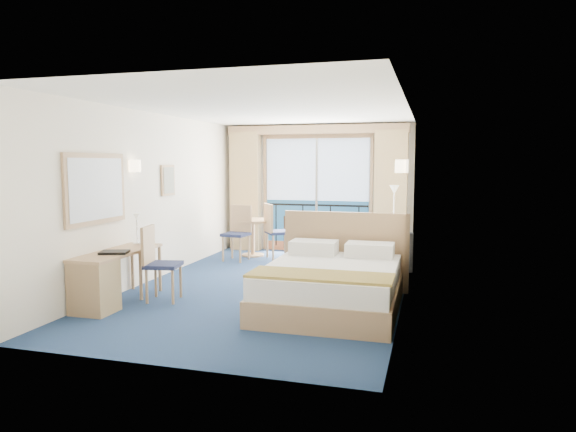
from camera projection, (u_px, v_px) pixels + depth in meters
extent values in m
plane|color=navy|center=(271.00, 286.00, 7.91)|extent=(6.50, 6.50, 0.00)
cube|color=white|center=(317.00, 189.00, 10.89)|extent=(4.00, 0.02, 2.70)
cube|color=white|center=(162.00, 224.00, 4.64)|extent=(4.00, 0.02, 2.70)
cube|color=white|center=(153.00, 197.00, 8.31)|extent=(0.02, 6.50, 2.70)
cube|color=white|center=(407.00, 202.00, 7.22)|extent=(0.02, 6.50, 2.70)
cube|color=white|center=(270.00, 108.00, 7.62)|extent=(4.00, 6.50, 0.02)
cube|color=navy|center=(317.00, 226.00, 10.93)|extent=(2.20, 0.02, 1.08)
cube|color=#BFD5FB|center=(317.00, 169.00, 10.81)|extent=(2.20, 0.02, 1.32)
cube|color=brown|center=(316.00, 247.00, 10.98)|extent=(2.20, 0.02, 0.20)
cube|color=black|center=(317.00, 205.00, 10.88)|extent=(2.20, 0.02, 0.04)
cube|color=tan|center=(317.00, 136.00, 10.73)|extent=(2.36, 0.03, 0.12)
cube|color=tan|center=(265.00, 195.00, 11.17)|extent=(0.06, 0.03, 2.40)
cube|color=tan|center=(371.00, 197.00, 10.55)|extent=(0.06, 0.03, 2.40)
cube|color=silver|center=(317.00, 196.00, 10.85)|extent=(0.05, 0.02, 2.40)
cube|color=#352418|center=(333.00, 234.00, 10.84)|extent=(0.35, 0.02, 0.70)
cube|color=#352418|center=(292.00, 232.00, 11.09)|extent=(0.35, 0.02, 0.70)
cube|color=#352418|center=(314.00, 238.00, 10.96)|extent=(0.30, 0.02, 0.45)
cube|color=black|center=(276.00, 225.00, 11.17)|extent=(0.02, 0.01, 0.90)
cube|color=black|center=(303.00, 226.00, 11.01)|extent=(0.03, 0.01, 0.90)
cube|color=black|center=(330.00, 227.00, 10.85)|extent=(0.03, 0.01, 0.90)
cube|color=black|center=(359.00, 228.00, 10.68)|extent=(0.02, 0.01, 0.90)
cube|color=tan|center=(246.00, 191.00, 11.13)|extent=(0.65, 0.22, 2.55)
cube|color=tan|center=(390.00, 194.00, 10.30)|extent=(0.65, 0.22, 2.55)
cube|color=tan|center=(316.00, 130.00, 10.61)|extent=(3.80, 0.25, 0.18)
cube|color=tan|center=(96.00, 189.00, 6.84)|extent=(0.04, 1.25, 0.95)
cube|color=#AFB7C2|center=(97.00, 189.00, 6.83)|extent=(0.01, 1.12, 0.82)
cube|color=tan|center=(168.00, 180.00, 8.70)|extent=(0.03, 0.42, 0.52)
cube|color=gray|center=(169.00, 180.00, 8.70)|extent=(0.01, 0.34, 0.44)
cylinder|color=#FFE4B2|center=(135.00, 166.00, 7.66)|extent=(0.18, 0.18, 0.18)
cylinder|color=#FFE4B2|center=(402.00, 166.00, 7.05)|extent=(0.18, 0.18, 0.18)
cube|color=tan|center=(331.00, 298.00, 6.63)|extent=(1.70, 2.13, 0.32)
cube|color=white|center=(331.00, 275.00, 6.60)|extent=(1.64, 2.06, 0.27)
cube|color=#A68D40|center=(320.00, 275.00, 5.92)|extent=(1.68, 0.58, 0.03)
cube|color=white|center=(314.00, 247.00, 7.42)|extent=(0.66, 0.43, 0.19)
cube|color=white|center=(370.00, 250.00, 7.20)|extent=(0.66, 0.43, 0.19)
cube|color=tan|center=(345.00, 251.00, 7.66)|extent=(1.86, 0.06, 1.17)
cube|color=tan|center=(390.00, 268.00, 7.90)|extent=(0.43, 0.41, 0.57)
cube|color=silver|center=(392.00, 247.00, 7.87)|extent=(0.18, 0.15, 0.07)
imported|color=#495059|center=(377.00, 252.00, 8.65)|extent=(1.19, 1.20, 0.79)
cylinder|color=silver|center=(393.00, 260.00, 9.99)|extent=(0.20, 0.20, 0.03)
cylinder|color=silver|center=(394.00, 225.00, 9.92)|extent=(0.02, 0.02, 1.38)
cone|color=#F0EACC|center=(394.00, 190.00, 9.85)|extent=(0.18, 0.18, 0.17)
cube|color=tan|center=(117.00, 253.00, 6.94)|extent=(0.52, 1.51, 0.04)
cube|color=tan|center=(94.00, 287.00, 6.48)|extent=(0.49, 0.45, 0.67)
cylinder|color=tan|center=(112.00, 274.00, 7.22)|extent=(0.05, 0.05, 0.67)
cylinder|color=tan|center=(141.00, 276.00, 7.09)|extent=(0.05, 0.05, 0.67)
cylinder|color=tan|center=(132.00, 267.00, 7.71)|extent=(0.05, 0.05, 0.67)
cylinder|color=tan|center=(160.00, 269.00, 7.59)|extent=(0.05, 0.05, 0.67)
cube|color=#1F2648|center=(164.00, 265.00, 7.04)|extent=(0.52, 0.52, 0.05)
cube|color=tan|center=(148.00, 245.00, 7.03)|extent=(0.12, 0.44, 0.53)
cylinder|color=tan|center=(173.00, 287.00, 6.88)|extent=(0.04, 0.04, 0.48)
cylinder|color=tan|center=(181.00, 281.00, 7.23)|extent=(0.04, 0.04, 0.48)
cylinder|color=tan|center=(147.00, 286.00, 6.91)|extent=(0.04, 0.04, 0.48)
cylinder|color=tan|center=(156.00, 280.00, 7.27)|extent=(0.04, 0.04, 0.48)
cube|color=black|center=(114.00, 252.00, 6.76)|extent=(0.42, 0.36, 0.03)
cylinder|color=silver|center=(137.00, 243.00, 7.41)|extent=(0.12, 0.12, 0.02)
cylinder|color=silver|center=(137.00, 230.00, 7.39)|extent=(0.02, 0.02, 0.40)
cone|color=#F0EACC|center=(136.00, 217.00, 7.37)|extent=(0.11, 0.11, 0.10)
cylinder|color=tan|center=(253.00, 221.00, 10.43)|extent=(0.83, 0.83, 0.04)
cylinder|color=tan|center=(253.00, 238.00, 10.47)|extent=(0.08, 0.08, 0.72)
cylinder|color=tan|center=(253.00, 255.00, 10.50)|extent=(0.46, 0.46, 0.03)
cube|color=#1F2648|center=(279.00, 232.00, 10.16)|extent=(0.66, 0.66, 0.06)
cube|color=tan|center=(268.00, 218.00, 10.06)|extent=(0.31, 0.41, 0.56)
cylinder|color=tan|center=(292.00, 247.00, 10.08)|extent=(0.04, 0.04, 0.50)
cylinder|color=tan|center=(285.00, 244.00, 10.43)|extent=(0.04, 0.04, 0.50)
cylinder|color=tan|center=(273.00, 248.00, 9.95)|extent=(0.04, 0.04, 0.50)
cylinder|color=tan|center=(267.00, 245.00, 10.30)|extent=(0.04, 0.04, 0.50)
cube|color=#1F2648|center=(236.00, 234.00, 9.94)|extent=(0.51, 0.51, 0.05)
cube|color=tan|center=(241.00, 219.00, 10.11)|extent=(0.46, 0.09, 0.55)
cylinder|color=tan|center=(223.00, 249.00, 9.87)|extent=(0.04, 0.04, 0.49)
cylinder|color=tan|center=(240.00, 250.00, 9.73)|extent=(0.04, 0.04, 0.49)
cylinder|color=tan|center=(232.00, 246.00, 10.21)|extent=(0.04, 0.04, 0.49)
cylinder|color=tan|center=(249.00, 247.00, 10.07)|extent=(0.04, 0.04, 0.49)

